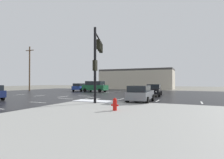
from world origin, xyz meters
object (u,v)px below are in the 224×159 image
traffic_signal_mast (97,54)px  sedan_black (154,90)px  fire_hydrant (115,104)px  suv_green (95,86)px  sedan_blue (81,87)px  sedan_grey (140,93)px  utility_pole_far (30,68)px

traffic_signal_mast → sedan_black: (3.31, 10.05, -3.70)m
fire_hydrant → suv_green: bearing=122.5°
sedan_black → sedan_blue: 17.28m
sedan_grey → sedan_blue: 21.97m
sedan_grey → fire_hydrant: bearing=176.9°
fire_hydrant → sedan_blue: (-16.39, 20.54, 0.32)m
sedan_grey → sedan_blue: bearing=46.2°
sedan_black → utility_pole_far: (-26.38, 2.46, 4.04)m
sedan_grey → suv_green: bearing=40.6°
traffic_signal_mast → sedan_grey: 5.48m
sedan_grey → utility_pole_far: bearing=65.7°
traffic_signal_mast → sedan_grey: bearing=-85.2°
traffic_signal_mast → suv_green: (-8.70, 14.99, -3.46)m
traffic_signal_mast → suv_green: bearing=9.6°
sedan_blue → suv_green: 4.32m
sedan_black → utility_pole_far: size_ratio=0.50×
sedan_blue → utility_pole_far: size_ratio=0.50×
fire_hydrant → suv_green: 22.84m
sedan_black → utility_pole_far: bearing=-99.7°
fire_hydrant → sedan_black: (-0.27, 14.31, 0.32)m
sedan_blue → utility_pole_far: (-10.26, -3.77, 4.04)m
traffic_signal_mast → utility_pole_far: bearing=41.0°
sedan_black → sedan_grey: (0.34, -8.32, 0.00)m
sedan_grey → sedan_blue: (-16.46, 14.55, 0.00)m
utility_pole_far → traffic_signal_mast: bearing=-28.5°
sedan_black → utility_pole_far: 26.80m
sedan_blue → suv_green: suv_green is taller
fire_hydrant → sedan_grey: size_ratio=0.17×
fire_hydrant → suv_green: suv_green is taller
traffic_signal_mast → fire_hydrant: size_ratio=8.15×
sedan_black → sedan_blue: (-16.12, 6.23, 0.00)m
utility_pole_far → fire_hydrant: bearing=-32.2°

